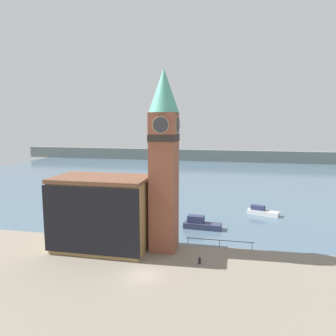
{
  "coord_description": "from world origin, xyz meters",
  "views": [
    {
      "loc": [
        10.23,
        -34.15,
        17.65
      ],
      "look_at": [
        1.61,
        6.14,
        11.71
      ],
      "focal_mm": 35.0,
      "sensor_mm": 36.0,
      "label": 1
    }
  ],
  "objects_px": {
    "boat_near": "(201,224)",
    "boat_far": "(262,211)",
    "pier_building": "(101,213)",
    "mooring_bollard_near": "(200,260)",
    "clock_tower": "(164,156)"
  },
  "relations": [
    {
      "from": "boat_near",
      "to": "boat_far",
      "type": "bearing_deg",
      "value": 48.35
    },
    {
      "from": "pier_building",
      "to": "mooring_bollard_near",
      "type": "height_order",
      "value": "pier_building"
    },
    {
      "from": "pier_building",
      "to": "boat_far",
      "type": "bearing_deg",
      "value": 43.5
    },
    {
      "from": "pier_building",
      "to": "boat_far",
      "type": "xyz_separation_m",
      "value": [
        22.95,
        21.78,
        -4.45
      ]
    },
    {
      "from": "mooring_bollard_near",
      "to": "pier_building",
      "type": "bearing_deg",
      "value": 171.09
    },
    {
      "from": "clock_tower",
      "to": "boat_far",
      "type": "distance_m",
      "value": 27.78
    },
    {
      "from": "boat_near",
      "to": "pier_building",
      "type": "bearing_deg",
      "value": -134.04
    },
    {
      "from": "pier_building",
      "to": "mooring_bollard_near",
      "type": "xyz_separation_m",
      "value": [
        13.87,
        -2.17,
        -4.61
      ]
    },
    {
      "from": "pier_building",
      "to": "mooring_bollard_near",
      "type": "relative_size",
      "value": 15.22
    },
    {
      "from": "boat_near",
      "to": "clock_tower",
      "type": "bearing_deg",
      "value": -108.39
    },
    {
      "from": "mooring_bollard_near",
      "to": "boat_far",
      "type": "bearing_deg",
      "value": 69.24
    },
    {
      "from": "clock_tower",
      "to": "pier_building",
      "type": "relative_size",
      "value": 1.87
    },
    {
      "from": "boat_near",
      "to": "mooring_bollard_near",
      "type": "height_order",
      "value": "boat_near"
    },
    {
      "from": "clock_tower",
      "to": "pier_building",
      "type": "xyz_separation_m",
      "value": [
        -8.5,
        -1.52,
        -7.89
      ]
    },
    {
      "from": "boat_far",
      "to": "mooring_bollard_near",
      "type": "distance_m",
      "value": 25.62
    }
  ]
}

